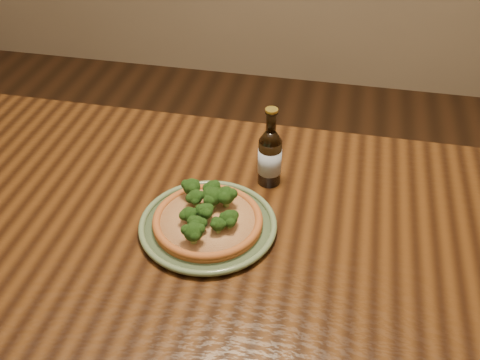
% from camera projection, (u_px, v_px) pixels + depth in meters
% --- Properties ---
extents(table, '(1.60, 0.90, 0.75)m').
position_uv_depth(table, '(142.00, 248.00, 1.31)').
color(table, '#41230E').
rests_on(table, ground).
extents(plate, '(0.30, 0.30, 0.02)m').
position_uv_depth(plate, '(208.00, 225.00, 1.22)').
color(plate, '#5D724E').
rests_on(plate, table).
extents(pizza, '(0.24, 0.24, 0.07)m').
position_uv_depth(pizza, '(208.00, 218.00, 1.21)').
color(pizza, '#AD5C27').
rests_on(pizza, plate).
extents(beer_bottle, '(0.06, 0.06, 0.20)m').
position_uv_depth(beer_bottle, '(270.00, 156.00, 1.31)').
color(beer_bottle, black).
rests_on(beer_bottle, table).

